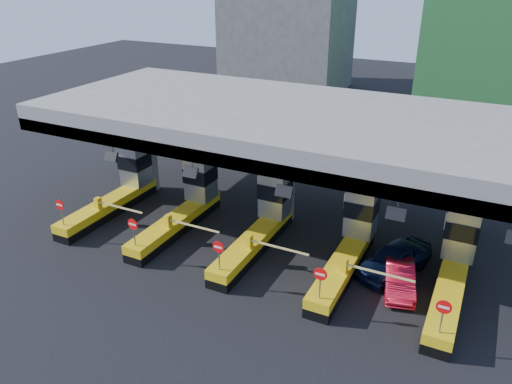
% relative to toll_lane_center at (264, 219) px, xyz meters
% --- Properties ---
extents(ground, '(120.00, 120.00, 0.00)m').
position_rel_toll_lane_center_xyz_m(ground, '(-0.00, -0.28, -1.40)').
color(ground, black).
rests_on(ground, ground).
extents(toll_canopy, '(28.00, 12.09, 7.00)m').
position_rel_toll_lane_center_xyz_m(toll_canopy, '(-0.00, 2.59, 4.74)').
color(toll_canopy, slate).
rests_on(toll_canopy, ground).
extents(toll_lane_far_left, '(4.43, 8.00, 4.16)m').
position_rel_toll_lane_center_xyz_m(toll_lane_far_left, '(-10.00, 0.00, 0.00)').
color(toll_lane_far_left, black).
rests_on(toll_lane_far_left, ground).
extents(toll_lane_left, '(4.43, 8.00, 4.16)m').
position_rel_toll_lane_center_xyz_m(toll_lane_left, '(-5.00, 0.00, 0.00)').
color(toll_lane_left, black).
rests_on(toll_lane_left, ground).
extents(toll_lane_center, '(4.43, 8.00, 4.16)m').
position_rel_toll_lane_center_xyz_m(toll_lane_center, '(0.00, 0.00, 0.00)').
color(toll_lane_center, black).
rests_on(toll_lane_center, ground).
extents(toll_lane_right, '(4.43, 8.00, 4.16)m').
position_rel_toll_lane_center_xyz_m(toll_lane_right, '(5.00, 0.00, 0.00)').
color(toll_lane_right, black).
rests_on(toll_lane_right, ground).
extents(toll_lane_far_right, '(4.43, 8.00, 4.16)m').
position_rel_toll_lane_center_xyz_m(toll_lane_far_right, '(10.00, 0.00, 0.00)').
color(toll_lane_far_right, black).
rests_on(toll_lane_far_right, ground).
extents(bg_building_concrete, '(14.00, 10.00, 18.00)m').
position_rel_toll_lane_center_xyz_m(bg_building_concrete, '(-14.00, 35.72, 7.60)').
color(bg_building_concrete, '#4C4C49').
rests_on(bg_building_concrete, ground).
extents(van, '(3.56, 4.90, 1.55)m').
position_rel_toll_lane_center_xyz_m(van, '(7.20, 0.08, -0.62)').
color(van, black).
rests_on(van, ground).
extents(red_car, '(2.23, 4.01, 1.25)m').
position_rel_toll_lane_center_xyz_m(red_car, '(7.72, -1.18, -0.77)').
color(red_car, red).
rests_on(red_car, ground).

